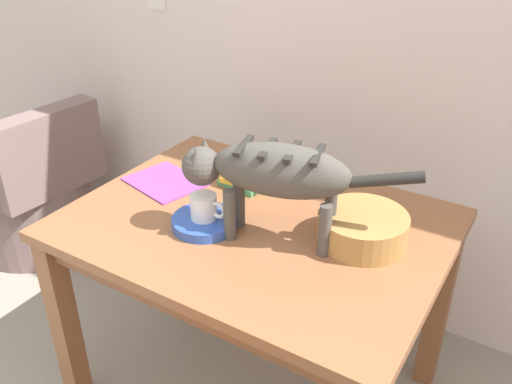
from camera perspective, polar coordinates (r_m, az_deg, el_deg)
wall_rear at (r=2.13m, az=10.61°, el=18.02°), size 4.98×0.11×2.50m
dining_table at (r=1.74m, az=-0.00°, el=-5.62°), size 1.15×0.86×0.75m
cat at (r=1.50m, az=1.55°, el=2.01°), size 0.66×0.23×0.30m
saucer_bowl at (r=1.66m, az=-5.44°, el=-3.15°), size 0.20×0.20×0.03m
coffee_mug at (r=1.63m, az=-5.43°, el=-1.58°), size 0.12×0.08×0.08m
magazine at (r=1.93m, az=-9.55°, el=1.08°), size 0.30×0.26×0.01m
book_stack at (r=1.88m, az=-1.05°, el=1.62°), size 0.17×0.14×0.06m
wicker_basket at (r=1.59m, az=11.14°, el=-3.71°), size 0.26×0.26×0.09m
wicker_armchair at (r=2.99m, az=-22.27°, el=-0.53°), size 0.62×0.63×0.78m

